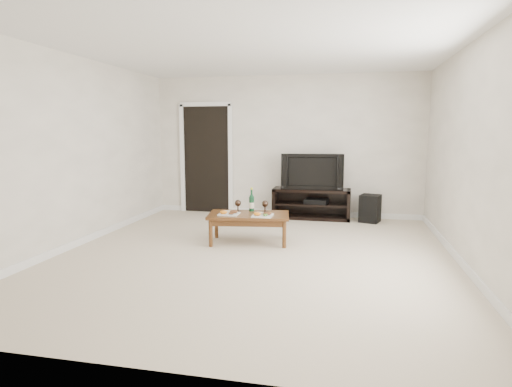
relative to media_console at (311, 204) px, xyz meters
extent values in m
plane|color=beige|center=(-0.52, -2.50, -0.28)|extent=(5.50, 5.50, 0.00)
cube|color=white|center=(-0.52, 0.27, 1.02)|extent=(5.00, 0.04, 2.60)
cube|color=white|center=(-0.52, -2.50, 2.35)|extent=(5.00, 5.50, 0.04)
cube|color=black|center=(-2.07, 0.24, 0.75)|extent=(0.90, 0.02, 2.05)
cube|color=black|center=(0.00, 0.00, 0.00)|extent=(1.39, 0.45, 0.55)
imported|color=black|center=(0.00, 0.00, 0.59)|extent=(1.11, 0.27, 0.64)
cube|color=black|center=(0.09, -0.01, 0.05)|extent=(0.44, 0.35, 0.08)
cube|color=black|center=(1.03, -0.08, -0.03)|extent=(0.40, 0.40, 0.48)
cube|color=brown|center=(-0.73, -1.89, -0.07)|extent=(1.21, 0.78, 0.42)
cube|color=white|center=(-0.99, -2.00, 0.18)|extent=(0.27, 0.27, 0.07)
cube|color=white|center=(-0.50, -2.02, 0.18)|extent=(0.27, 0.27, 0.07)
cylinder|color=#103C21|center=(-0.73, -1.68, 0.32)|extent=(0.07, 0.07, 0.35)
camera|label=1|loc=(0.62, -7.69, 1.31)|focal=30.00mm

